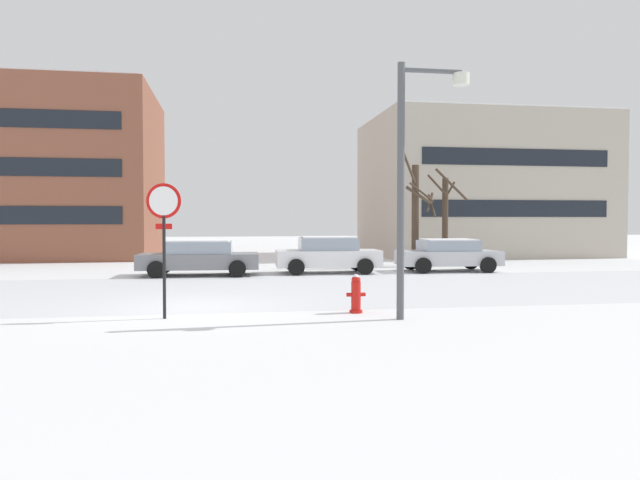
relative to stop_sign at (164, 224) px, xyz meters
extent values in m
plane|color=white|center=(0.52, 1.51, -2.05)|extent=(120.00, 120.00, 0.00)
cube|color=silver|center=(0.52, 4.76, -2.05)|extent=(80.00, 8.49, 0.00)
cylinder|color=black|center=(0.00, 0.00, -0.81)|extent=(0.07, 0.11, 2.50)
cylinder|color=red|center=(0.00, 0.00, 0.49)|extent=(0.75, 0.16, 0.76)
cylinder|color=white|center=(0.00, -0.01, 0.49)|extent=(0.61, 0.14, 0.62)
cube|color=red|center=(0.00, 0.00, -0.06)|extent=(0.36, 0.09, 0.12)
cylinder|color=white|center=(0.00, 0.01, 0.54)|extent=(0.41, 0.10, 0.42)
cylinder|color=red|center=(4.27, 0.10, -2.02)|extent=(0.30, 0.30, 0.06)
cylinder|color=red|center=(4.27, 0.10, -1.67)|extent=(0.22, 0.22, 0.65)
sphere|color=red|center=(4.27, 0.10, -1.30)|extent=(0.21, 0.21, 0.21)
cylinder|color=red|center=(4.11, 0.10, -1.63)|extent=(0.12, 0.09, 0.09)
cylinder|color=red|center=(4.43, 0.10, -1.63)|extent=(0.12, 0.09, 0.09)
sphere|color=white|center=(4.27, 0.10, -1.24)|extent=(0.15, 0.15, 0.15)
cylinder|color=#4C4F54|center=(5.01, -0.92, 0.68)|extent=(0.16, 0.16, 5.47)
cylinder|color=#4C4F54|center=(5.68, -0.92, 3.26)|extent=(1.33, 0.10, 0.10)
cylinder|color=silver|center=(6.34, -0.92, 3.11)|extent=(0.36, 0.36, 0.25)
cube|color=slate|center=(0.29, 9.79, -1.50)|extent=(4.58, 2.01, 0.58)
cube|color=#8C99A8|center=(0.29, 9.79, -0.98)|extent=(2.54, 1.78, 0.46)
cube|color=white|center=(0.29, 9.79, -0.72)|extent=(2.31, 1.64, 0.06)
cylinder|color=black|center=(1.79, 10.67, -1.73)|extent=(0.65, 0.25, 0.64)
cylinder|color=black|center=(1.72, 8.80, -1.73)|extent=(0.65, 0.25, 0.64)
cylinder|color=black|center=(-1.13, 10.79, -1.73)|extent=(0.65, 0.25, 0.64)
cylinder|color=black|center=(-1.21, 8.92, -1.73)|extent=(0.65, 0.25, 0.64)
cube|color=white|center=(5.34, 10.02, -1.46)|extent=(4.20, 1.90, 0.65)
cube|color=#8C99A8|center=(5.34, 10.02, -0.89)|extent=(2.34, 1.69, 0.49)
cube|color=white|center=(5.34, 10.02, -0.62)|extent=(2.12, 1.56, 0.06)
cylinder|color=black|center=(6.72, 10.86, -1.73)|extent=(0.65, 0.25, 0.64)
cylinder|color=black|center=(6.65, 9.08, -1.73)|extent=(0.65, 0.25, 0.64)
cylinder|color=black|center=(4.03, 10.97, -1.73)|extent=(0.65, 0.25, 0.64)
cylinder|color=black|center=(3.96, 9.18, -1.73)|extent=(0.65, 0.25, 0.64)
cube|color=silver|center=(10.39, 9.99, -1.49)|extent=(4.19, 1.97, 0.59)
cube|color=#8C99A8|center=(10.39, 9.99, -0.98)|extent=(2.33, 1.75, 0.42)
cube|color=white|center=(10.39, 9.99, -0.74)|extent=(2.12, 1.62, 0.06)
cylinder|color=black|center=(11.77, 10.86, -1.73)|extent=(0.65, 0.25, 0.64)
cylinder|color=black|center=(11.69, 9.01, -1.73)|extent=(0.65, 0.25, 0.64)
cylinder|color=black|center=(9.09, 10.96, -1.73)|extent=(0.65, 0.25, 0.64)
cylinder|color=black|center=(9.02, 9.12, -1.73)|extent=(0.65, 0.25, 0.64)
cylinder|color=#423326|center=(11.49, 13.16, -0.01)|extent=(0.28, 0.28, 4.09)
cylinder|color=#423326|center=(10.85, 13.24, 0.75)|extent=(0.27, 1.35, 1.11)
cylinder|color=#423326|center=(10.86, 13.50, 0.93)|extent=(0.81, 1.36, 0.97)
cylinder|color=#423326|center=(11.71, 13.38, 1.34)|extent=(0.55, 0.58, 1.09)
cylinder|color=#423326|center=(11.49, 12.41, 1.69)|extent=(1.58, 0.13, 1.48)
cylinder|color=#423326|center=(10.98, 12.92, 1.70)|extent=(0.61, 1.11, 1.03)
cylinder|color=#423326|center=(9.76, 12.36, 0.25)|extent=(0.32, 0.32, 4.60)
cylinder|color=#423326|center=(9.72, 11.80, 1.17)|extent=(1.20, 0.21, 0.84)
cylinder|color=#423326|center=(9.86, 11.78, 1.29)|extent=(1.22, 0.30, 0.88)
cylinder|color=#423326|center=(9.33, 12.17, 2.57)|extent=(0.55, 1.00, 1.76)
cube|color=brown|center=(-7.95, 22.76, 2.67)|extent=(10.30, 10.43, 9.45)
cube|color=white|center=(-7.95, 22.76, 7.44)|extent=(10.10, 10.22, 0.10)
cube|color=black|center=(-7.95, 17.53, 0.31)|extent=(8.24, 0.04, 0.90)
cube|color=black|center=(-7.95, 17.53, 2.67)|extent=(8.24, 0.04, 0.90)
cube|color=black|center=(-7.95, 17.53, 5.03)|extent=(8.24, 0.04, 0.90)
cube|color=#B2A899|center=(16.65, 20.80, 2.05)|extent=(13.21, 9.26, 8.21)
cube|color=white|center=(16.65, 20.80, 6.21)|extent=(12.95, 9.08, 0.10)
cube|color=black|center=(16.65, 16.15, 0.68)|extent=(10.57, 0.04, 0.90)
cube|color=black|center=(16.65, 16.15, 3.42)|extent=(10.57, 0.04, 0.90)
camera|label=1|loc=(1.34, -12.92, 0.09)|focal=32.71mm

